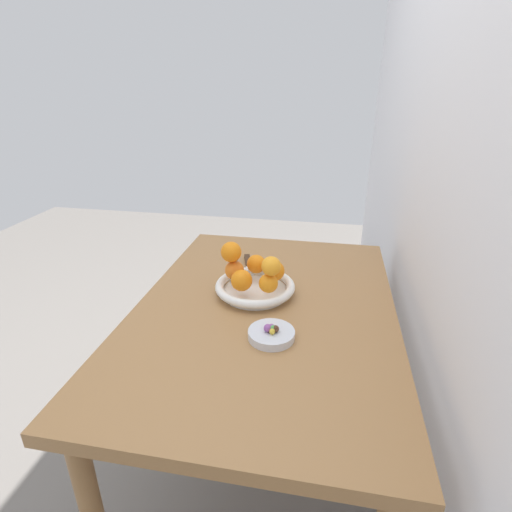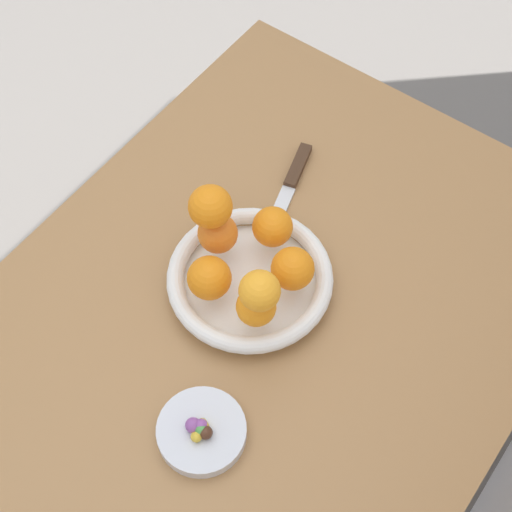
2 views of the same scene
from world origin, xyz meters
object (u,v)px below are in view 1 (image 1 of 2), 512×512
object	(u,v)px
orange_6	(231,252)
orange_0	(235,270)
orange_3	(274,271)
candy_ball_6	(273,328)
orange_2	(268,283)
orange_5	(271,266)
candy_ball_3	(271,327)
candy_ball_0	(271,328)
candy_ball_4	(272,332)
fruit_bowl	(255,288)
knife	(249,268)
dining_table	(265,331)
orange_1	(242,280)
candy_ball_5	(275,329)
candy_ball_1	(268,328)
candy_ball_2	(272,328)
candy_dish	(271,334)
orange_4	(256,264)

from	to	relation	value
orange_6	orange_0	bearing A→B (deg)	98.72
orange_3	orange_6	bearing A→B (deg)	-82.99
candy_ball_6	orange_2	bearing A→B (deg)	-167.37
orange_5	candy_ball_3	bearing A→B (deg)	8.98
candy_ball_0	candy_ball_4	bearing A→B (deg)	15.77
orange_0	candy_ball_3	world-z (taller)	orange_0
orange_0	orange_2	world-z (taller)	orange_0
fruit_bowl	candy_ball_0	distance (m)	0.24
fruit_bowl	candy_ball_6	distance (m)	0.24
candy_ball_4	knife	size ratio (longest dim) A/B	0.06
dining_table	candy_ball_3	world-z (taller)	candy_ball_3
fruit_bowl	orange_6	bearing A→B (deg)	-98.05
dining_table	orange_3	size ratio (longest dim) A/B	17.25
candy_ball_0	dining_table	bearing A→B (deg)	-164.83
orange_1	candy_ball_5	size ratio (longest dim) A/B	3.44
orange_5	candy_ball_0	xyz separation A→B (m)	(0.17, 0.03, -0.09)
fruit_bowl	candy_ball_1	distance (m)	0.24
orange_1	candy_ball_2	world-z (taller)	orange_1
candy_ball_5	orange_6	bearing A→B (deg)	-143.97
fruit_bowl	dining_table	bearing A→B (deg)	32.28
candy_ball_5	knife	size ratio (longest dim) A/B	0.07
fruit_bowl	candy_dish	world-z (taller)	fruit_bowl
dining_table	orange_2	size ratio (longest dim) A/B	19.18
orange_5	orange_4	bearing A→B (deg)	-151.60
orange_3	dining_table	bearing A→B (deg)	-7.93
dining_table	orange_1	size ratio (longest dim) A/B	17.06
orange_0	orange_5	bearing A→B (deg)	61.92
orange_2	candy_ball_5	bearing A→B (deg)	14.88
orange_0	candy_ball_3	size ratio (longest dim) A/B	4.19
orange_3	orange_4	size ratio (longest dim) A/B	1.04
orange_4	candy_ball_0	world-z (taller)	orange_4
dining_table	candy_ball_4	xyz separation A→B (m)	(0.17, 0.05, 0.12)
orange_1	orange_2	size ratio (longest dim) A/B	1.12
orange_4	candy_ball_0	distance (m)	0.31
fruit_bowl	orange_3	bearing A→B (deg)	115.79
orange_3	orange_4	bearing A→B (deg)	-122.64
dining_table	candy_ball_5	xyz separation A→B (m)	(0.16, 0.05, 0.12)
candy_ball_2	orange_4	bearing A→B (deg)	-161.75
orange_4	candy_ball_3	xyz separation A→B (m)	(0.29, 0.09, -0.04)
candy_ball_2	candy_ball_6	size ratio (longest dim) A/B	1.14
orange_3	orange_6	xyz separation A→B (m)	(0.02, -0.13, 0.06)
orange_5	orange_6	world-z (taller)	orange_6
candy_dish	candy_ball_6	xyz separation A→B (m)	(-0.00, 0.00, 0.02)
candy_ball_5	candy_ball_6	bearing A→B (deg)	-118.04
orange_6	orange_2	bearing A→B (deg)	63.61
orange_4	knife	bearing A→B (deg)	-156.27
candy_ball_3	candy_ball_5	xyz separation A→B (m)	(0.01, 0.01, 0.00)
fruit_bowl	orange_5	size ratio (longest dim) A/B	4.33
candy_ball_4	orange_0	bearing A→B (deg)	-147.90
orange_3	candy_ball_5	size ratio (longest dim) A/B	3.40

